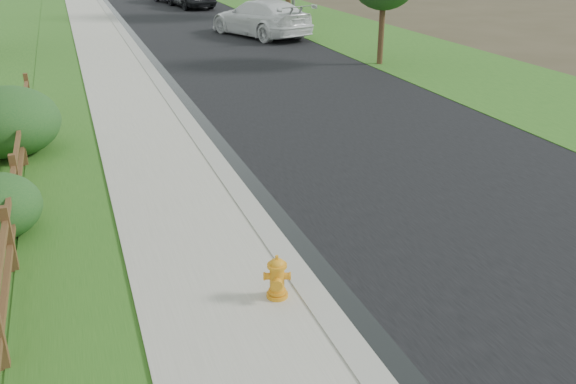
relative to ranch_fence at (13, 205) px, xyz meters
name	(u,v)px	position (x,y,z in m)	size (l,w,h in m)	color
road	(182,15)	(8.20, 28.60, -0.61)	(8.00, 90.00, 0.02)	black
curb	(112,17)	(4.00, 28.60, -0.56)	(0.40, 90.00, 0.12)	gray
wet_gutter	(118,17)	(4.35, 28.60, -0.60)	(0.50, 90.00, 0.00)	black
sidewalk	(89,18)	(2.70, 28.60, -0.57)	(2.20, 90.00, 0.10)	#9B9787
grass_strip	(55,20)	(0.80, 28.60, -0.59)	(1.60, 90.00, 0.06)	#265317
verge_far	(287,10)	(15.10, 28.60, -0.60)	(6.00, 90.00, 0.04)	#265317
ranch_fence	(13,205)	(0.00, 0.00, 0.00)	(0.12, 16.92, 1.10)	#4B3419
fire_hydrant	(277,278)	(3.50, -3.35, -0.22)	(0.43, 0.35, 0.65)	gold
white_suv	(260,18)	(10.30, 19.00, 0.28)	(2.45, 6.02, 1.75)	silver
shrub_d	(7,122)	(-0.30, 4.52, 0.18)	(2.35, 2.35, 1.60)	#19471B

